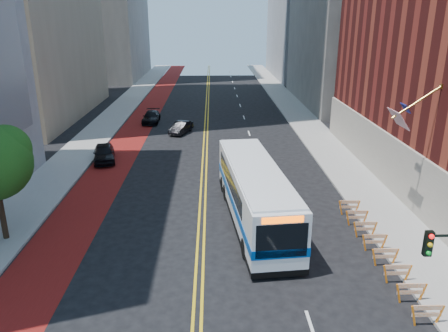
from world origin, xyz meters
The scene contains 12 objects.
ground centered at (0.00, 0.00, 0.00)m, with size 160.00×160.00×0.00m, color black.
sidewalk_left centered at (-12.00, 30.00, 0.07)m, with size 4.00×140.00×0.15m, color gray.
sidewalk_right centered at (12.00, 30.00, 0.07)m, with size 4.00×140.00×0.15m, color gray.
bus_lane_paint centered at (-8.10, 30.00, 0.00)m, with size 3.60×140.00×0.01m, color #64100E.
center_line_inner centered at (-0.18, 30.00, 0.00)m, with size 0.14×140.00×0.01m, color gold.
center_line_outer centered at (0.18, 30.00, 0.00)m, with size 0.14×140.00×0.01m, color gold.
lane_dashes centered at (4.80, 38.00, 0.01)m, with size 0.14×98.20×0.01m.
construction_barriers centered at (9.60, 3.42, 0.68)m, with size 1.42×10.91×1.00m.
transit_bus centered at (3.32, 8.17, 1.91)m, with size 4.21×13.55×3.66m.
car_a centered at (-8.96, 20.50, 0.76)m, with size 1.80×4.49×1.53m, color black.
car_b centered at (-2.74, 30.24, 0.65)m, with size 1.38×3.95×1.30m, color black.
car_c centered at (-6.70, 35.45, 0.68)m, with size 1.91×4.69×1.36m, color black.
Camera 1 is at (0.73, -16.93, 12.33)m, focal length 35.00 mm.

